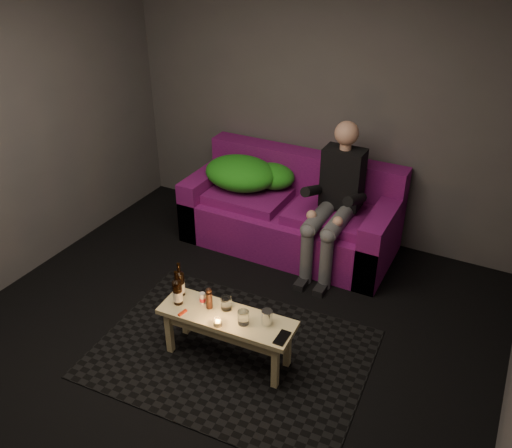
% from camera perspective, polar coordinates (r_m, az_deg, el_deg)
% --- Properties ---
extents(floor, '(4.50, 4.50, 0.00)m').
position_cam_1_polar(floor, '(4.10, -5.88, -14.25)').
color(floor, black).
rests_on(floor, ground).
extents(room, '(4.50, 4.50, 4.50)m').
position_cam_1_polar(room, '(3.55, -3.11, 10.09)').
color(room, silver).
rests_on(room, ground).
extents(rug, '(2.04, 1.53, 0.01)m').
position_cam_1_polar(rug, '(4.14, -2.60, -13.44)').
color(rug, black).
rests_on(rug, floor).
extents(sofa, '(1.99, 0.89, 0.85)m').
position_cam_1_polar(sofa, '(5.24, 3.78, 0.99)').
color(sofa, '#610D60').
rests_on(sofa, floor).
extents(green_blanket, '(0.87, 0.60, 0.30)m').
position_cam_1_polar(green_blanket, '(5.27, -0.99, 5.33)').
color(green_blanket, green).
rests_on(green_blanket, sofa).
extents(person, '(0.36, 0.82, 1.33)m').
position_cam_1_polar(person, '(4.78, 8.35, 2.82)').
color(person, black).
rests_on(person, sofa).
extents(coffee_table, '(1.00, 0.36, 0.40)m').
position_cam_1_polar(coffee_table, '(3.89, -3.08, -10.41)').
color(coffee_table, tan).
rests_on(coffee_table, rug).
extents(beer_bottle_a, '(0.07, 0.07, 0.27)m').
position_cam_1_polar(beer_bottle_a, '(4.01, -8.01, -6.19)').
color(beer_bottle_a, black).
rests_on(beer_bottle_a, coffee_table).
extents(beer_bottle_b, '(0.07, 0.07, 0.28)m').
position_cam_1_polar(beer_bottle_b, '(3.93, -8.27, -7.05)').
color(beer_bottle_b, black).
rests_on(beer_bottle_b, coffee_table).
extents(salt_shaker, '(0.05, 0.05, 0.09)m').
position_cam_1_polar(salt_shaker, '(3.94, -5.65, -7.77)').
color(salt_shaker, silver).
rests_on(salt_shaker, coffee_table).
extents(pepper_mill, '(0.06, 0.06, 0.13)m').
position_cam_1_polar(pepper_mill, '(3.88, -4.96, -8.01)').
color(pepper_mill, black).
rests_on(pepper_mill, coffee_table).
extents(tumbler_back, '(0.10, 0.10, 0.09)m').
position_cam_1_polar(tumbler_back, '(3.87, -3.14, -8.31)').
color(tumbler_back, white).
rests_on(tumbler_back, coffee_table).
extents(tealight, '(0.06, 0.06, 0.05)m').
position_cam_1_polar(tealight, '(3.75, -4.05, -10.29)').
color(tealight, white).
rests_on(tealight, coffee_table).
extents(tumbler_front, '(0.10, 0.10, 0.10)m').
position_cam_1_polar(tumbler_front, '(3.75, -1.33, -9.81)').
color(tumbler_front, white).
rests_on(tumbler_front, coffee_table).
extents(steel_cup, '(0.10, 0.10, 0.11)m').
position_cam_1_polar(steel_cup, '(3.74, 1.16, -9.78)').
color(steel_cup, silver).
rests_on(steel_cup, coffee_table).
extents(smartphone, '(0.08, 0.15, 0.01)m').
position_cam_1_polar(smartphone, '(3.66, 2.77, -11.87)').
color(smartphone, black).
rests_on(smartphone, coffee_table).
extents(red_lighter, '(0.03, 0.08, 0.01)m').
position_cam_1_polar(red_lighter, '(3.89, -7.74, -9.23)').
color(red_lighter, red).
rests_on(red_lighter, coffee_table).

